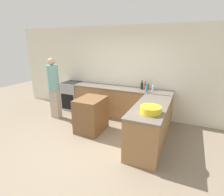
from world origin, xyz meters
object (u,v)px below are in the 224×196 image
at_px(island_table, 91,115).
at_px(vinegar_bottle_clear, 153,88).
at_px(mixing_bowl, 151,110).
at_px(dish_soap_bottle, 147,89).
at_px(wine_bottle_dark, 142,86).
at_px(hot_sauce_bottle, 145,86).
at_px(range_oven, 73,95).
at_px(person_by_range, 54,86).
at_px(olive_oil_bottle, 148,87).

height_order(island_table, vinegar_bottle_clear, vinegar_bottle_clear).
height_order(mixing_bowl, vinegar_bottle_clear, vinegar_bottle_clear).
bearing_deg(dish_soap_bottle, mixing_bowl, -73.51).
bearing_deg(wine_bottle_dark, mixing_bowl, -69.62).
height_order(mixing_bowl, hot_sauce_bottle, hot_sauce_bottle).
bearing_deg(wine_bottle_dark, range_oven, -178.09).
relative_size(dish_soap_bottle, wine_bottle_dark, 0.88).
bearing_deg(hot_sauce_bottle, dish_soap_bottle, -66.93).
distance_m(hot_sauce_bottle, vinegar_bottle_clear, 0.22).
bearing_deg(hot_sauce_bottle, range_oven, -178.77).
xyz_separation_m(hot_sauce_bottle, person_by_range, (-2.51, -0.90, -0.05)).
relative_size(vinegar_bottle_clear, wine_bottle_dark, 0.71).
bearing_deg(dish_soap_bottle, wine_bottle_dark, 129.59).
xyz_separation_m(island_table, olive_oil_bottle, (1.15, 1.29, 0.57)).
height_order(range_oven, olive_oil_bottle, olive_oil_bottle).
relative_size(dish_soap_bottle, vinegar_bottle_clear, 1.23).
distance_m(vinegar_bottle_clear, wine_bottle_dark, 0.32).
bearing_deg(vinegar_bottle_clear, island_table, -136.73).
height_order(olive_oil_bottle, person_by_range, person_by_range).
height_order(hot_sauce_bottle, vinegar_bottle_clear, hot_sauce_bottle).
height_order(mixing_bowl, person_by_range, person_by_range).
xyz_separation_m(mixing_bowl, dish_soap_bottle, (-0.43, 1.45, 0.02)).
relative_size(range_oven, island_table, 1.07).
xyz_separation_m(range_oven, dish_soap_bottle, (2.60, -0.16, 0.55)).
relative_size(hot_sauce_bottle, wine_bottle_dark, 1.01).
bearing_deg(range_oven, hot_sauce_bottle, 1.23).
bearing_deg(hot_sauce_bottle, wine_bottle_dark, 166.41).
height_order(range_oven, person_by_range, person_by_range).
relative_size(dish_soap_bottle, hot_sauce_bottle, 0.87).
bearing_deg(wine_bottle_dark, vinegar_bottle_clear, 0.37).
bearing_deg(dish_soap_bottle, range_oven, 176.45).
height_order(vinegar_bottle_clear, wine_bottle_dark, wine_bottle_dark).
distance_m(mixing_bowl, dish_soap_bottle, 1.52).
height_order(range_oven, mixing_bowl, mixing_bowl).
distance_m(vinegar_bottle_clear, person_by_range, 2.88).
distance_m(mixing_bowl, olive_oil_bottle, 1.82).
bearing_deg(dish_soap_bottle, hot_sauce_bottle, 113.07).
bearing_deg(olive_oil_bottle, mixing_bowl, -75.33).
height_order(mixing_bowl, dish_soap_bottle, dish_soap_bottle).
xyz_separation_m(dish_soap_bottle, wine_bottle_dark, (-0.20, 0.24, 0.01)).
distance_m(range_oven, mixing_bowl, 3.47).
distance_m(wine_bottle_dark, person_by_range, 2.58).
distance_m(island_table, olive_oil_bottle, 1.82).
relative_size(mixing_bowl, vinegar_bottle_clear, 2.19).
height_order(dish_soap_bottle, hot_sauce_bottle, hot_sauce_bottle).
relative_size(island_table, mixing_bowl, 2.22).
bearing_deg(range_oven, person_by_range, -90.45).
bearing_deg(dish_soap_bottle, olive_oil_bottle, 95.77).
relative_size(island_table, person_by_range, 0.49).
xyz_separation_m(olive_oil_bottle, wine_bottle_dark, (-0.17, -0.07, 0.03)).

